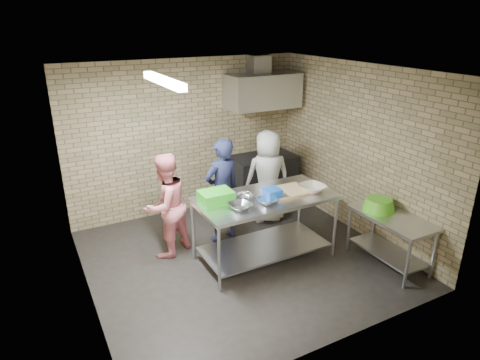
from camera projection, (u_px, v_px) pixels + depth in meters
name	position (u px, v px, depth m)	size (l,w,h in m)	color
floor	(240.00, 258.00, 6.20)	(4.20, 4.20, 0.00)	black
ceiling	(240.00, 70.00, 5.23)	(4.20, 4.20, 0.00)	black
back_wall	(187.00, 137.00, 7.36)	(4.20, 0.06, 2.70)	tan
front_wall	(337.00, 235.00, 4.07)	(4.20, 0.06, 2.70)	tan
left_wall	(78.00, 202.00, 4.80)	(0.06, 4.00, 2.70)	tan
right_wall	(358.00, 151.00, 6.63)	(0.06, 4.00, 2.70)	tan
prep_table	(264.00, 228.00, 6.05)	(1.96, 0.98, 0.98)	silver
side_counter	(389.00, 240.00, 5.95)	(0.60, 1.20, 0.75)	silver
stove	(262.00, 179.00, 7.99)	(1.20, 0.70, 0.90)	black
range_hood	(263.00, 91.00, 7.43)	(1.30, 0.60, 0.60)	silver
hood_duct	(259.00, 64.00, 7.39)	(0.35, 0.30, 0.30)	#A5A8AD
wall_shelf	(271.00, 98.00, 7.78)	(0.80, 0.20, 0.04)	#3F2B19
fluorescent_fixture	(163.00, 81.00, 4.81)	(0.10, 1.25, 0.08)	white
green_crate	(216.00, 197.00, 5.64)	(0.43, 0.33, 0.17)	green
blue_tub	(272.00, 194.00, 5.79)	(0.22, 0.22, 0.14)	blue
cutting_board	(287.00, 191.00, 6.00)	(0.60, 0.46, 0.03)	tan
mixing_bowl_a	(240.00, 206.00, 5.48)	(0.31, 0.31, 0.07)	#A9ABB0
mixing_bowl_b	(245.00, 197.00, 5.77)	(0.23, 0.23, 0.07)	silver
mixing_bowl_c	(267.00, 201.00, 5.64)	(0.28, 0.28, 0.07)	#ACB0B3
ceramic_bowl	(312.00, 188.00, 6.04)	(0.38, 0.38, 0.09)	beige
green_basin	(379.00, 204.00, 5.98)	(0.46, 0.46, 0.17)	#59C626
bottle_red	(260.00, 93.00, 7.64)	(0.07, 0.07, 0.18)	#B22619
bottle_green	(278.00, 92.00, 7.82)	(0.06, 0.06, 0.15)	green
man_navy	(222.00, 191.00, 6.45)	(0.61, 0.40, 1.66)	#151634
woman_pink	(166.00, 206.00, 6.07)	(0.76, 0.59, 1.56)	pink
woman_white	(267.00, 177.00, 7.11)	(0.78, 0.51, 1.60)	white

